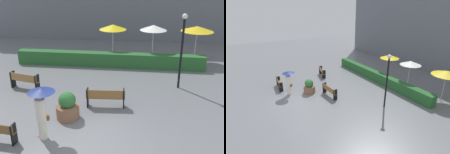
{
  "view_description": "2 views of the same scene",
  "coord_description": "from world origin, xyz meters",
  "views": [
    {
      "loc": [
        2.01,
        -8.69,
        6.15
      ],
      "look_at": [
        0.51,
        3.51,
        1.2
      ],
      "focal_mm": 43.22,
      "sensor_mm": 36.0,
      "label": 1
    },
    {
      "loc": [
        12.35,
        -3.58,
        6.98
      ],
      "look_at": [
        -0.43,
        3.91,
        1.24
      ],
      "focal_mm": 28.46,
      "sensor_mm": 36.0,
      "label": 2
    }
  ],
  "objects": [
    {
      "name": "pedestrian_with_umbrella",
      "position": [
        -1.7,
        -0.17,
        1.39
      ],
      "size": [
        1.02,
        1.02,
        2.11
      ],
      "color": "silver",
      "rests_on": "ground"
    },
    {
      "name": "patio_umbrella_white",
      "position": [
        2.58,
        9.62,
        2.45
      ],
      "size": [
        1.81,
        1.81,
        2.64
      ],
      "color": "silver",
      "rests_on": "ground"
    },
    {
      "name": "planter_pot",
      "position": [
        -1.2,
        1.43,
        0.54
      ],
      "size": [
        1.01,
        1.01,
        1.25
      ],
      "color": "brown",
      "rests_on": "ground"
    },
    {
      "name": "hedge_strip",
      "position": [
        -0.29,
        8.4,
        0.47
      ],
      "size": [
        12.53,
        0.7,
        0.94
      ],
      "primitive_type": "cube",
      "color": "#28602D",
      "rests_on": "ground"
    },
    {
      "name": "ground_plane",
      "position": [
        0.0,
        0.0,
        0.0
      ],
      "size": [
        60.0,
        60.0,
        0.0
      ],
      "primitive_type": "plane",
      "color": "slate"
    },
    {
      "name": "bench_near_left",
      "position": [
        -3.51,
        -0.65,
        0.51
      ],
      "size": [
        1.83,
        0.5,
        0.85
      ],
      "color": "brown",
      "rests_on": "ground"
    },
    {
      "name": "bench_far_left",
      "position": [
        -4.39,
        4.17,
        0.54
      ],
      "size": [
        1.73,
        0.72,
        0.9
      ],
      "color": "#9E7242",
      "rests_on": "ground"
    },
    {
      "name": "lamp_post",
      "position": [
        3.99,
        5.38,
        2.48
      ],
      "size": [
        0.28,
        0.28,
        4.07
      ],
      "color": "black",
      "rests_on": "ground"
    },
    {
      "name": "patio_umbrella_yellow",
      "position": [
        -0.22,
        9.93,
        2.37
      ],
      "size": [
        1.9,
        1.9,
        2.55
      ],
      "color": "silver",
      "rests_on": "ground"
    },
    {
      "name": "bench_mid_center",
      "position": [
        0.31,
        2.62,
        0.55
      ],
      "size": [
        1.85,
        0.49,
        0.92
      ],
      "color": "olive",
      "rests_on": "ground"
    },
    {
      "name": "building_facade",
      "position": [
        0.0,
        16.0,
        4.95
      ],
      "size": [
        28.0,
        1.2,
        9.91
      ],
      "primitive_type": "cube",
      "color": "slate",
      "rests_on": "ground"
    },
    {
      "name": "patio_umbrella_yellow_far",
      "position": [
        5.55,
        10.08,
        2.36
      ],
      "size": [
        2.19,
        2.19,
        2.54
      ],
      "color": "silver",
      "rests_on": "ground"
    }
  ]
}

